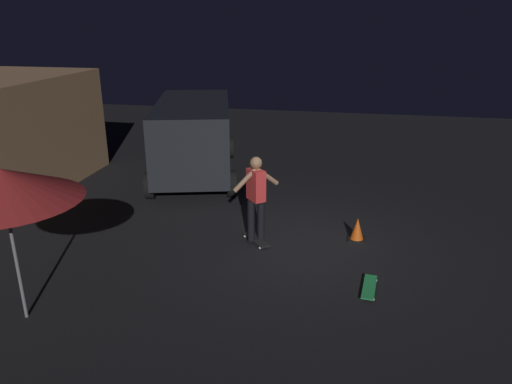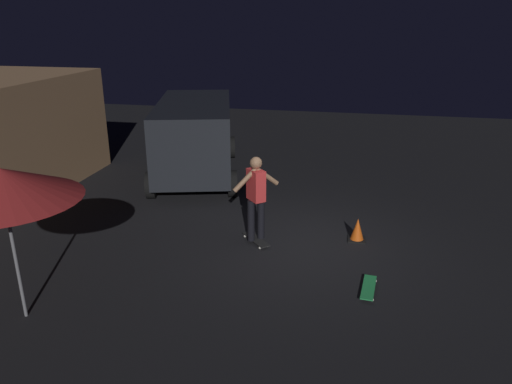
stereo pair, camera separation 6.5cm
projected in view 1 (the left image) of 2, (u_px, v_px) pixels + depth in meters
ground_plane at (303, 245)px, 9.48m from camera, size 28.00×28.00×0.00m
parked_van at (194, 134)px, 13.23m from camera, size 4.93×3.20×2.03m
patio_umbrella at (2, 185)px, 6.52m from camera, size 2.10×2.10×2.30m
skateboard_ridden at (256, 239)px, 9.58m from camera, size 0.72×0.66×0.07m
skateboard_spare at (369, 287)px, 7.90m from camera, size 0.80×0.28×0.07m
skater at (256, 193)px, 9.25m from camera, size 0.71×0.80×1.67m
traffic_cone at (357, 230)px, 9.62m from camera, size 0.34×0.34×0.46m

